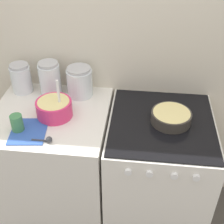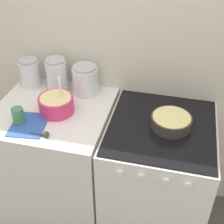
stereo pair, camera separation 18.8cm
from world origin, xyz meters
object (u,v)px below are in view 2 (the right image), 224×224
(mixing_bowl, at_px, (56,103))
(storage_jar_middle, at_px, (57,77))
(storage_jar_right, at_px, (85,82))
(tin_can, at_px, (18,116))
(storage_jar_left, at_px, (30,75))
(stove, at_px, (156,178))
(baking_pan, at_px, (171,121))

(mixing_bowl, distance_m, storage_jar_middle, 0.27)
(storage_jar_right, relative_size, tin_can, 1.94)
(mixing_bowl, bearing_deg, storage_jar_left, 139.05)
(stove, bearing_deg, storage_jar_right, 156.24)
(mixing_bowl, xyz_separation_m, baking_pan, (0.71, 0.02, -0.02))
(baking_pan, bearing_deg, stove, -173.96)
(stove, xyz_separation_m, storage_jar_right, (-0.55, 0.24, 0.55))
(storage_jar_left, xyz_separation_m, storage_jar_middle, (0.20, 0.00, 0.01))
(storage_jar_middle, bearing_deg, stove, -17.87)
(mixing_bowl, relative_size, storage_jar_right, 1.25)
(tin_can, bearing_deg, storage_jar_left, 105.79)
(storage_jar_right, bearing_deg, storage_jar_left, -180.00)
(storage_jar_left, bearing_deg, storage_jar_right, 0.00)
(stove, bearing_deg, storage_jar_middle, 162.13)
(baking_pan, distance_m, storage_jar_right, 0.65)
(stove, height_order, storage_jar_right, storage_jar_right)
(storage_jar_left, relative_size, storage_jar_right, 1.00)
(stove, height_order, tin_can, tin_can)
(storage_jar_middle, bearing_deg, mixing_bowl, -70.11)
(mixing_bowl, relative_size, storage_jar_left, 1.25)
(mixing_bowl, bearing_deg, baking_pan, 1.39)
(baking_pan, distance_m, storage_jar_left, 1.03)
(storage_jar_middle, distance_m, tin_can, 0.43)
(storage_jar_middle, bearing_deg, baking_pan, -16.51)
(storage_jar_middle, distance_m, storage_jar_right, 0.20)
(storage_jar_middle, height_order, tin_can, storage_jar_middle)
(stove, xyz_separation_m, tin_can, (-0.84, -0.18, 0.51))
(tin_can, bearing_deg, mixing_bowl, 43.44)
(baking_pan, xyz_separation_m, storage_jar_left, (-1.01, 0.24, 0.05))
(stove, height_order, mixing_bowl, mixing_bowl)
(mixing_bowl, xyz_separation_m, storage_jar_left, (-0.29, 0.26, 0.03))
(baking_pan, bearing_deg, storage_jar_middle, 163.49)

